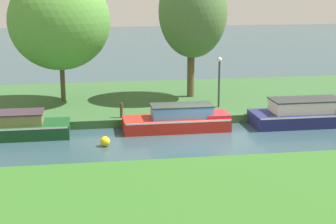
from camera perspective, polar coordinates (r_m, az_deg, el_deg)
The scene contains 11 objects.
ground_plane at distance 24.33m, azimuth 4.29°, elevation -2.58°, with size 120.00×120.00×0.00m, color #2B454E.
riverbank_far at distance 30.92m, azimuth 1.35°, elevation 1.41°, with size 72.00×10.00×0.40m, color #325A2E.
riverbank_near at distance 16.17m, azimuth 11.69°, elevation -10.83°, with size 72.00×10.00×0.40m, color #2F6422.
forest_barge at distance 24.96m, azimuth -16.31°, elevation -1.54°, with size 5.01×1.81×1.17m.
navy_narrowboat at distance 26.88m, azimuth 14.49°, elevation -0.16°, with size 5.07×1.98×1.30m.
red_cruiser at distance 25.10m, azimuth 1.17°, elevation -0.82°, with size 5.00×1.62×1.23m.
willow_tree_left at distance 29.02m, azimuth -11.57°, elevation 9.50°, with size 5.38×4.73×6.99m.
willow_tree_centre at distance 29.69m, azimuth 2.68°, elevation 10.70°, with size 3.77×4.33×7.41m.
lamp_post at distance 27.90m, azimuth 5.52°, elevation 3.92°, with size 0.24×0.24×2.64m.
mooring_post_near at distance 25.95m, azimuth -5.01°, elevation 0.20°, with size 0.15×0.15×0.73m, color #453B27.
channel_buoy at distance 22.89m, azimuth -6.77°, elevation -3.14°, with size 0.43×0.43×0.43m, color yellow.
Camera 1 is at (-5.41, -22.70, 6.89)m, focal length 56.85 mm.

